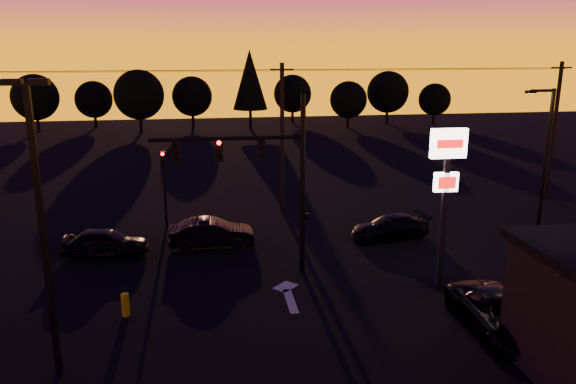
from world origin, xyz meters
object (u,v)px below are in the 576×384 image
at_px(parking_lot_light, 41,214).
at_px(bollard, 125,305).
at_px(suv_parked, 499,313).
at_px(secondary_signal, 164,178).
at_px(car_mid, 212,233).
at_px(car_left, 105,243).
at_px(pylon_sign, 446,175).
at_px(car_right, 390,227).
at_px(streetlight, 544,162).
at_px(traffic_signal_mast, 266,167).

height_order(parking_lot_light, bollard, parking_lot_light).
height_order(parking_lot_light, suv_parked, parking_lot_light).
relative_size(secondary_signal, car_mid, 1.01).
bearing_deg(car_mid, car_left, 97.35).
height_order(parking_lot_light, pylon_sign, parking_lot_light).
xyz_separation_m(car_mid, car_right, (9.44, -0.15, -0.10)).
relative_size(parking_lot_light, car_mid, 2.11).
xyz_separation_m(secondary_signal, car_left, (-2.68, -4.26, -2.16)).
bearing_deg(car_left, car_right, -80.77).
xyz_separation_m(streetlight, car_left, (-21.59, 1.73, -3.72)).
xyz_separation_m(bollard, car_mid, (3.40, 7.19, 0.26)).
bearing_deg(bollard, parking_lot_light, -113.13).
xyz_separation_m(secondary_signal, pylon_sign, (12.00, -9.99, 2.05)).
xyz_separation_m(bollard, car_right, (12.84, 7.05, 0.16)).
xyz_separation_m(parking_lot_light, streetlight, (21.41, 8.50, -0.85)).
relative_size(bollard, car_right, 0.21).
relative_size(parking_lot_light, bollard, 10.13).
distance_m(parking_lot_light, car_left, 11.20).
distance_m(secondary_signal, car_mid, 4.86).
bearing_deg(car_mid, secondary_signal, 34.66).
xyz_separation_m(secondary_signal, suv_parked, (12.56, -13.98, -2.18)).
xyz_separation_m(traffic_signal_mast, suv_parked, (7.66, -6.49, -4.25)).
relative_size(parking_lot_light, streetlight, 1.14).
bearing_deg(car_right, traffic_signal_mast, -70.39).
height_order(car_mid, suv_parked, car_mid).
height_order(secondary_signal, car_left, secondary_signal).
height_order(parking_lot_light, car_mid, parking_lot_light).
bearing_deg(traffic_signal_mast, pylon_sign, -19.36).
relative_size(pylon_sign, car_left, 1.66).
bearing_deg(car_right, suv_parked, -5.01).
distance_m(parking_lot_light, car_right, 18.59).
bearing_deg(car_right, car_left, -96.49).
height_order(traffic_signal_mast, car_mid, traffic_signal_mast).
height_order(pylon_sign, car_right, pylon_sign).
bearing_deg(bollard, streetlight, 13.59).
relative_size(car_right, suv_parked, 0.86).
bearing_deg(secondary_signal, car_right, -17.37).
bearing_deg(secondary_signal, car_mid, -55.26).
relative_size(traffic_signal_mast, suv_parked, 1.74).
relative_size(traffic_signal_mast, parking_lot_light, 0.94).
bearing_deg(secondary_signal, parking_lot_light, -99.79).
xyz_separation_m(pylon_sign, streetlight, (6.91, 4.00, -0.49)).
relative_size(bollard, car_left, 0.22).
bearing_deg(bollard, car_left, 105.12).
distance_m(streetlight, suv_parked, 10.87).
relative_size(traffic_signal_mast, car_right, 2.03).
bearing_deg(car_right, streetlight, 63.55).
distance_m(bollard, car_left, 6.76).
bearing_deg(pylon_sign, suv_parked, -81.98).
bearing_deg(streetlight, suv_parked, -128.45).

